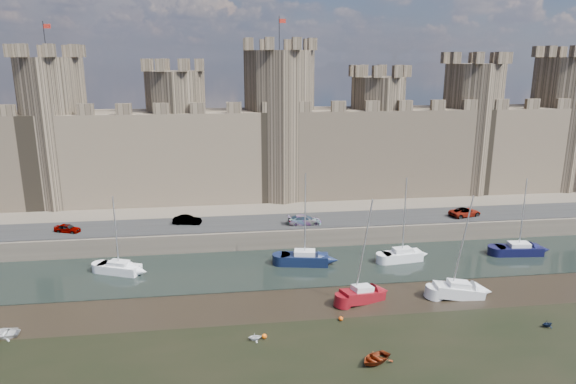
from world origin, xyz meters
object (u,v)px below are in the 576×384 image
Objects in this scene: sailboat_2 at (402,255)px; sailboat_5 at (458,290)px; sailboat_0 at (119,268)px; sailboat_4 at (362,294)px; sailboat_3 at (519,249)px; car_2 at (304,220)px; sailboat_1 at (305,258)px; car_1 at (187,220)px; car_3 at (465,212)px; car_0 at (67,228)px.

sailboat_5 reaches higher than sailboat_2.
sailboat_2 is at bearing 20.93° from sailboat_0.
sailboat_0 is 28.29m from sailboat_4.
sailboat_3 is (49.54, -0.61, 0.03)m from sailboat_0.
car_2 is 8.32m from sailboat_1.
sailboat_3 is at bearing 21.50° from sailboat_0.
sailboat_5 is (29.16, -20.69, -2.34)m from car_1.
car_3 is at bearing 23.13° from sailboat_4.
car_0 is 0.74× the size of car_2.
sailboat_1 is 1.02× the size of sailboat_5.
sailboat_5 is at bearing -93.80° from car_0.
sailboat_0 reaches higher than car_2.
sailboat_1 is 1.14× the size of sailboat_3.
sailboat_0 is (-23.15, -7.61, -2.42)m from car_2.
sailboat_3 is 16.59m from sailboat_5.
sailboat_3 is (15.51, 0.15, -0.06)m from sailboat_2.
sailboat_5 reaches higher than sailboat_4.
car_0 is 0.30× the size of sailboat_1.
car_0 is 58.07m from sailboat_3.
sailboat_5 reaches higher than car_2.
sailboat_0 is at bearing -175.44° from sailboat_3.
sailboat_3 is 25.34m from sailboat_4.
sailboat_3 is at bearing 42.34° from sailboat_5.
car_2 is 24.49m from sailboat_0.
sailboat_1 reaches higher than sailboat_0.
car_2 is at bearing 40.40° from sailboat_0.
sailboat_2 reaches higher than sailboat_0.
car_1 is 27.83m from sailboat_4.
sailboat_0 is (-46.41, -8.22, -2.40)m from car_3.
sailboat_0 is 0.88× the size of sailboat_2.
car_3 is 0.41× the size of sailboat_1.
car_0 is 0.32× the size of sailboat_2.
sailboat_5 is at bearing 137.77° from car_3.
sailboat_4 is (26.24, -10.57, 0.05)m from sailboat_0.
car_0 is 11.69m from sailboat_0.
sailboat_1 reaches higher than sailboat_4.
sailboat_0 is 38.14m from sailboat_5.
sailboat_5 is (-13.00, -10.31, 0.01)m from sailboat_3.
car_1 is (15.17, 1.37, 0.05)m from car_0.
car_3 is 9.67m from sailboat_3.
sailboat_0 is at bearing 138.22° from sailboat_4.
sailboat_5 reaches higher than sailboat_3.
sailboat_5 is (14.64, -10.62, -0.09)m from sailboat_1.
car_0 is 0.89× the size of car_1.
sailboat_2 is 0.96× the size of sailboat_4.
sailboat_0 is 34.04m from sailboat_2.
car_1 is at bearing 82.81° from car_2.
sailboat_4 reaches higher than sailboat_3.
car_3 is 0.42× the size of sailboat_5.
sailboat_4 is 0.99× the size of sailboat_5.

